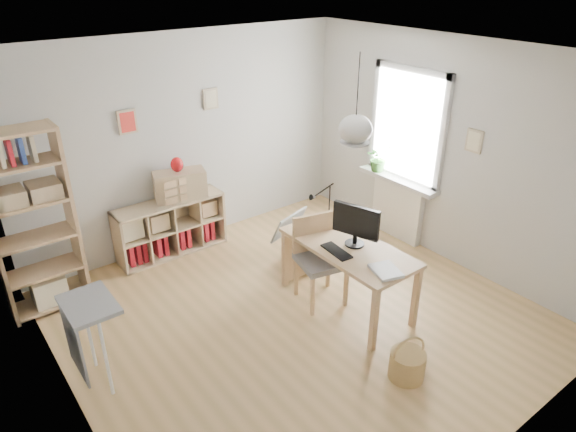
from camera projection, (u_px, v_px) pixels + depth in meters
ground at (298, 316)px, 5.49m from camera, size 4.50×4.50×0.00m
room_shell at (355, 129)px, 4.79m from camera, size 4.50×4.50×4.50m
window_unit at (408, 126)px, 6.43m from camera, size 0.07×1.16×1.46m
radiator at (397, 209)px, 6.93m from camera, size 0.10×0.80×0.80m
windowsill at (398, 180)px, 6.71m from camera, size 0.22×1.20×0.06m
desk at (348, 253)px, 5.39m from camera, size 0.70×1.50×0.75m
cube_shelf at (168, 231)px, 6.58m from camera, size 1.40×0.38×0.72m
tall_bookshelf at (30, 217)px, 5.18m from camera, size 0.80×0.38×2.00m
side_table at (84, 323)px, 4.34m from camera, size 0.40×0.55×0.85m
chair at (318, 254)px, 5.56m from camera, size 0.57×0.57×0.97m
wicker_basket at (407, 364)px, 4.64m from camera, size 0.33×0.33×0.45m
storage_chest at (308, 246)px, 6.44m from camera, size 0.71×0.76×0.59m
monitor at (356, 223)px, 5.25m from camera, size 0.21×0.50×0.45m
keyboard at (337, 251)px, 5.22m from camera, size 0.18×0.39×0.02m
task_lamp at (320, 201)px, 5.67m from camera, size 0.39×0.14×0.41m
yarn_ball at (328, 220)px, 5.69m from camera, size 0.16×0.16×0.16m
paper_tray at (386, 271)px, 4.88m from camera, size 0.32×0.36×0.03m
drawer_chest at (180, 185)px, 6.39m from camera, size 0.69×0.45×0.36m
red_vase at (177, 165)px, 6.26m from camera, size 0.16×0.16×0.19m
potted_plant at (378, 158)px, 6.85m from camera, size 0.33×0.28×0.36m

